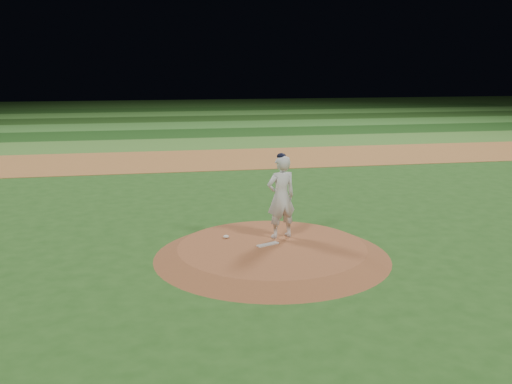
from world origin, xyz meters
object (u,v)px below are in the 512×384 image
object	(u,v)px
pitchers_mound	(272,251)
rosin_bag	(226,237)
pitcher_on_mound	(281,196)
pitching_rubber	(268,244)

from	to	relation	value
pitchers_mound	rosin_bag	distance (m)	1.28
pitcher_on_mound	pitchers_mound	bearing A→B (deg)	-119.19
pitchers_mound	rosin_bag	xyz separation A→B (m)	(-0.97, 0.81, 0.16)
rosin_bag	pitching_rubber	bearing A→B (deg)	-38.96
pitchers_mound	rosin_bag	world-z (taller)	rosin_bag
pitching_rubber	pitcher_on_mound	xyz separation A→B (m)	(0.44, 0.55, 1.01)
rosin_bag	pitcher_on_mound	xyz separation A→B (m)	(1.33, -0.17, 0.99)
pitching_rubber	pitcher_on_mound	size ratio (longest dim) A/B	0.27
pitching_rubber	rosin_bag	bearing A→B (deg)	117.16
rosin_bag	pitcher_on_mound	size ratio (longest dim) A/B	0.07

